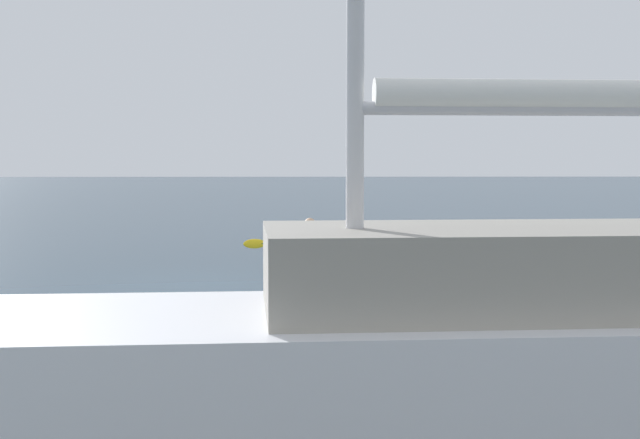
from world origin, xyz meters
TOP-DOWN VIEW (x-y plane):
  - ground_plane at (0.00, 0.00)m, footprint 160.00×160.00m
  - kayak at (-1.79, -1.67)m, footprint 1.25×4.64m
  - kayaker at (-1.79, -1.68)m, footprint 2.44×0.56m
  - sailboat_outer_mooring at (-2.34, 8.42)m, footprint 7.48×2.30m

SIDE VIEW (x-z plane):
  - ground_plane at x=0.00m, z-range 0.00..0.00m
  - kayak at x=-1.79m, z-range 0.00..0.27m
  - kayaker at x=-1.79m, z-range 0.22..0.97m
  - sailboat_outer_mooring at x=-2.34m, z-range -3.90..5.31m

